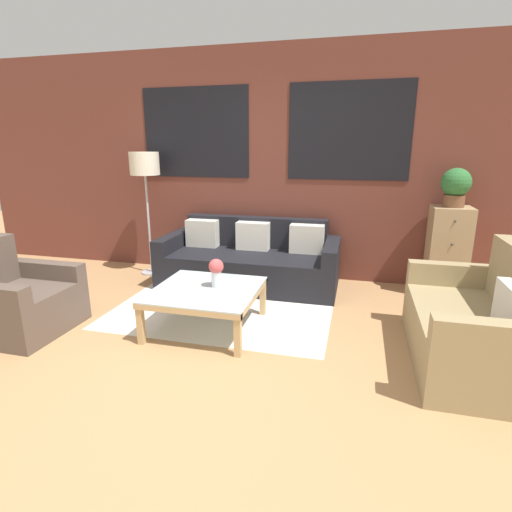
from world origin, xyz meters
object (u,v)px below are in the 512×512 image
Objects in this scene: coffee_table at (206,294)px; flower_vase at (216,271)px; floor_lamp at (145,170)px; drawer_cabinet at (447,251)px; couch_dark at (250,261)px; potted_plant at (456,186)px; settee_vintage at (477,327)px; armchair_corner at (18,302)px.

flower_vase is (0.08, 0.07, 0.21)m from coffee_table.
floor_lamp reaches higher than coffee_table.
drawer_cabinet is 2.64m from flower_vase.
couch_dark is 2.43m from potted_plant.
drawer_cabinet is at bearing 1.83° from floor_lamp.
potted_plant reaches higher than settee_vintage.
floor_lamp is 1.57× the size of drawer_cabinet.
floor_lamp reaches higher than drawer_cabinet.
coffee_table is (-0.06, -1.30, 0.05)m from couch_dark.
potted_plant is at bearing 33.16° from flower_vase.
settee_vintage is at bearing -92.20° from potted_plant.
floor_lamp reaches higher than settee_vintage.
settee_vintage is 5.36× the size of flower_vase.
floor_lamp is (-1.32, 1.40, 1.02)m from coffee_table.
coffee_table is at bearing -138.60° from flower_vase.
floor_lamp is 5.94× the size of flower_vase.
potted_plant is at bearing 87.80° from settee_vintage.
floor_lamp is at bearing 175.85° from couch_dark.
coffee_table is at bearing -92.72° from couch_dark.
potted_plant reaches higher than couch_dark.
coffee_table is at bearing 15.69° from armchair_corner.
armchair_corner is at bearing -174.52° from settee_vintage.
flower_vase is (-2.15, 0.16, 0.23)m from settee_vintage.
settee_vintage is 1.85m from potted_plant.
floor_lamp reaches higher than couch_dark.
drawer_cabinet is at bearing 87.80° from settee_vintage.
drawer_cabinet is 3.79× the size of flower_vase.
couch_dark is 2.25m from drawer_cabinet.
armchair_corner is at bearing -134.02° from couch_dark.
flower_vase is (1.72, 0.53, 0.27)m from armchair_corner.
potted_plant reaches higher than drawer_cabinet.
settee_vintage is 1.52× the size of coffee_table.
drawer_cabinet reaches higher than settee_vintage.
coffee_table is (1.64, 0.46, 0.06)m from armchair_corner.
armchair_corner is 0.84× the size of drawer_cabinet.
potted_plant is (-0.00, 0.00, 0.73)m from drawer_cabinet.
settee_vintage is 0.90× the size of floor_lamp.
potted_plant reaches higher than coffee_table.
settee_vintage is at bearing -92.20° from drawer_cabinet.
couch_dark is at bearing 87.28° from coffee_table.
coffee_table is 3.54× the size of flower_vase.
potted_plant is at bearing 5.53° from couch_dark.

